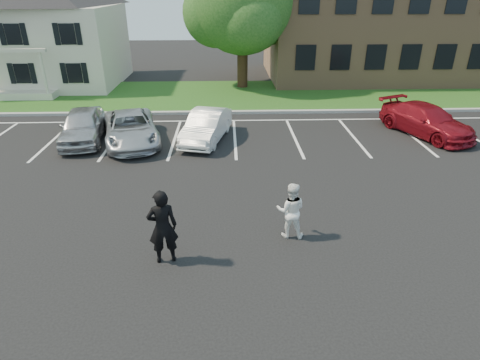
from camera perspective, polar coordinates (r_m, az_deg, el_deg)
name	(u,v)px	position (r m, az deg, el deg)	size (l,w,h in m)	color
ground_plane	(241,234)	(11.63, 0.17, -7.72)	(90.00, 90.00, 0.00)	black
curb	(233,112)	(22.59, -0.97, 9.62)	(40.00, 0.30, 0.15)	gray
grass_strip	(232,95)	(26.46, -1.14, 12.00)	(44.00, 8.00, 0.08)	#194612
stall_lines	(263,131)	(19.78, 3.29, 6.95)	(34.00, 5.36, 0.01)	silver
house	(41,27)	(32.32, -26.49, 18.87)	(10.30, 9.22, 7.60)	beige
office_building	(418,19)	(34.84, 23.95, 20.22)	(22.40, 10.40, 8.30)	#A37654
tree	(244,4)	(28.03, 0.56, 23.77)	(7.80, 7.20, 8.80)	black
man_black_suit	(163,227)	(10.25, -10.95, -6.58)	(0.74, 0.49, 2.04)	black
man_white_shirt	(291,210)	(11.24, 7.22, -4.31)	(0.80, 0.63, 1.65)	white
car_silver_west	(83,126)	(19.59, -21.49, 7.21)	(1.73, 4.29, 1.46)	#B3B3B8
car_silver_minivan	(131,128)	(18.73, -15.27, 7.11)	(2.23, 4.83, 1.34)	#B4B6BC
car_white_sedan	(206,126)	(18.41, -4.81, 7.63)	(1.43, 4.11, 1.35)	white
car_red_compact	(426,120)	(21.04, 24.97, 7.70)	(1.95, 4.80, 1.39)	maroon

